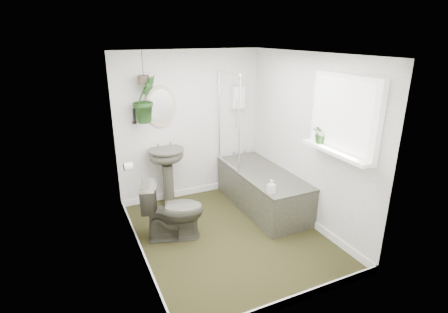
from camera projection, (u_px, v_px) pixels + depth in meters
name	position (u px, v px, depth m)	size (l,w,h in m)	color
floor	(229.00, 235.00, 4.61)	(2.30, 2.80, 0.02)	black
ceiling	(230.00, 53.00, 3.84)	(2.30, 2.80, 0.02)	white
wall_back	(190.00, 126.00, 5.43)	(2.30, 0.02, 2.30)	white
wall_front	(300.00, 200.00, 3.02)	(2.30, 0.02, 2.30)	white
wall_left	(133.00, 167.00, 3.77)	(0.02, 2.80, 2.30)	white
wall_right	(307.00, 141.00, 4.69)	(0.02, 2.80, 2.30)	white
skirting	(229.00, 231.00, 4.59)	(2.30, 2.80, 0.10)	white
bathtub	(262.00, 190.00, 5.26)	(0.72, 1.72, 0.58)	#3E3E33
bath_screen	(229.00, 121.00, 5.22)	(0.04, 0.72, 1.40)	silver
shower_box	(238.00, 97.00, 5.56)	(0.20, 0.10, 0.35)	white
oval_mirror	(161.00, 107.00, 5.10)	(0.46, 0.03, 0.62)	tan
wall_sconce	(134.00, 116.00, 4.97)	(0.04, 0.04, 0.22)	black
toilet_roll_holder	(128.00, 167.00, 4.47)	(0.11, 0.11, 0.11)	white
window_recess	(345.00, 115.00, 3.89)	(0.08, 1.00, 0.90)	white
window_sill	(336.00, 152.00, 4.01)	(0.18, 1.00, 0.04)	white
window_blinds	(341.00, 116.00, 3.88)	(0.01, 0.86, 0.76)	white
toilet	(173.00, 210.00, 4.44)	(0.44, 0.76, 0.78)	#3E3E33
pedestal_sink	(168.00, 177.00, 5.32)	(0.53, 0.45, 0.90)	#3E3E33
sill_plant	(321.00, 133.00, 4.22)	(0.22, 0.19, 0.25)	black
hanging_plant	(145.00, 99.00, 4.85)	(0.36, 0.29, 0.65)	black
soap_bottle	(271.00, 187.00, 4.43)	(0.08, 0.09, 0.19)	black
hanging_pot	(144.00, 80.00, 4.76)	(0.16, 0.16, 0.12)	#44392C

